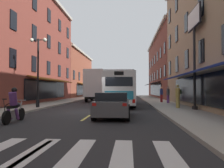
{
  "coord_description": "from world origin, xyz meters",
  "views": [
    {
      "loc": [
        2.36,
        -15.16,
        1.54
      ],
      "look_at": [
        0.8,
        4.35,
        2.07
      ],
      "focal_mm": 34.33,
      "sensor_mm": 36.0,
      "label": 1
    }
  ],
  "objects_px": {
    "sedan_mid": "(104,95)",
    "pedestrian_mid": "(168,95)",
    "sedan_near": "(113,105)",
    "billboard_sign": "(194,33)",
    "bicycle_near": "(1,108)",
    "street_lamp_twin": "(38,69)",
    "box_truck": "(97,86)",
    "transit_bus": "(122,89)",
    "pedestrian_near": "(178,95)",
    "pedestrian_far": "(161,94)",
    "motorcycle_rider": "(14,107)"
  },
  "relations": [
    {
      "from": "transit_bus",
      "to": "pedestrian_far",
      "type": "relative_size",
      "value": 6.58
    },
    {
      "from": "sedan_near",
      "to": "pedestrian_mid",
      "type": "relative_size",
      "value": 2.45
    },
    {
      "from": "transit_bus",
      "to": "street_lamp_twin",
      "type": "bearing_deg",
      "value": -143.01
    },
    {
      "from": "street_lamp_twin",
      "to": "sedan_near",
      "type": "bearing_deg",
      "value": -36.48
    },
    {
      "from": "street_lamp_twin",
      "to": "motorcycle_rider",
      "type": "bearing_deg",
      "value": -74.62
    },
    {
      "from": "pedestrian_mid",
      "to": "pedestrian_far",
      "type": "bearing_deg",
      "value": -174.13
    },
    {
      "from": "bicycle_near",
      "to": "street_lamp_twin",
      "type": "bearing_deg",
      "value": 92.47
    },
    {
      "from": "sedan_mid",
      "to": "street_lamp_twin",
      "type": "height_order",
      "value": "street_lamp_twin"
    },
    {
      "from": "street_lamp_twin",
      "to": "sedan_mid",
      "type": "bearing_deg",
      "value": 82.28
    },
    {
      "from": "transit_bus",
      "to": "box_truck",
      "type": "height_order",
      "value": "box_truck"
    },
    {
      "from": "transit_bus",
      "to": "pedestrian_mid",
      "type": "height_order",
      "value": "transit_bus"
    },
    {
      "from": "transit_bus",
      "to": "sedan_mid",
      "type": "relative_size",
      "value": 2.67
    },
    {
      "from": "bicycle_near",
      "to": "box_truck",
      "type": "bearing_deg",
      "value": 80.58
    },
    {
      "from": "sedan_near",
      "to": "street_lamp_twin",
      "type": "bearing_deg",
      "value": 143.52
    },
    {
      "from": "pedestrian_near",
      "to": "pedestrian_mid",
      "type": "xyz_separation_m",
      "value": [
        0.38,
        6.31,
        -0.07
      ]
    },
    {
      "from": "transit_bus",
      "to": "pedestrian_mid",
      "type": "distance_m",
      "value": 5.19
    },
    {
      "from": "billboard_sign",
      "to": "sedan_near",
      "type": "xyz_separation_m",
      "value": [
        -5.6,
        -3.76,
        -4.94
      ]
    },
    {
      "from": "pedestrian_far",
      "to": "street_lamp_twin",
      "type": "distance_m",
      "value": 13.86
    },
    {
      "from": "transit_bus",
      "to": "pedestrian_far",
      "type": "xyz_separation_m",
      "value": [
        4.44,
        3.12,
        -0.61
      ]
    },
    {
      "from": "sedan_near",
      "to": "billboard_sign",
      "type": "bearing_deg",
      "value": 33.87
    },
    {
      "from": "transit_bus",
      "to": "pedestrian_near",
      "type": "relative_size",
      "value": 6.36
    },
    {
      "from": "pedestrian_mid",
      "to": "pedestrian_far",
      "type": "relative_size",
      "value": 0.99
    },
    {
      "from": "sedan_near",
      "to": "motorcycle_rider",
      "type": "height_order",
      "value": "motorcycle_rider"
    },
    {
      "from": "motorcycle_rider",
      "to": "pedestrian_far",
      "type": "height_order",
      "value": "pedestrian_far"
    },
    {
      "from": "pedestrian_near",
      "to": "street_lamp_twin",
      "type": "xyz_separation_m",
      "value": [
        -11.13,
        -0.23,
        2.14
      ]
    },
    {
      "from": "box_truck",
      "to": "transit_bus",
      "type": "bearing_deg",
      "value": -61.99
    },
    {
      "from": "transit_bus",
      "to": "pedestrian_mid",
      "type": "xyz_separation_m",
      "value": [
        4.91,
        1.57,
        -0.62
      ]
    },
    {
      "from": "sedan_mid",
      "to": "pedestrian_near",
      "type": "xyz_separation_m",
      "value": [
        8.29,
        -20.7,
        0.43
      ]
    },
    {
      "from": "sedan_near",
      "to": "street_lamp_twin",
      "type": "xyz_separation_m",
      "value": [
        -6.43,
        4.76,
        2.53
      ]
    },
    {
      "from": "motorcycle_rider",
      "to": "box_truck",
      "type": "bearing_deg",
      "value": 86.55
    },
    {
      "from": "bicycle_near",
      "to": "street_lamp_twin",
      "type": "height_order",
      "value": "street_lamp_twin"
    },
    {
      "from": "pedestrian_mid",
      "to": "pedestrian_near",
      "type": "bearing_deg",
      "value": -14.23
    },
    {
      "from": "motorcycle_rider",
      "to": "pedestrian_far",
      "type": "xyz_separation_m",
      "value": [
        9.12,
        15.07,
        0.33
      ]
    },
    {
      "from": "billboard_sign",
      "to": "transit_bus",
      "type": "distance_m",
      "value": 9.01
    },
    {
      "from": "bicycle_near",
      "to": "sedan_mid",
      "type": "bearing_deg",
      "value": 84.33
    },
    {
      "from": "sedan_mid",
      "to": "pedestrian_mid",
      "type": "xyz_separation_m",
      "value": [
        8.67,
        -14.39,
        0.36
      ]
    },
    {
      "from": "pedestrian_mid",
      "to": "billboard_sign",
      "type": "bearing_deg",
      "value": -6.77
    },
    {
      "from": "box_truck",
      "to": "street_lamp_twin",
      "type": "relative_size",
      "value": 1.28
    },
    {
      "from": "street_lamp_twin",
      "to": "transit_bus",
      "type": "bearing_deg",
      "value": 36.99
    },
    {
      "from": "pedestrian_mid",
      "to": "box_truck",
      "type": "bearing_deg",
      "value": -131.94
    },
    {
      "from": "sedan_mid",
      "to": "pedestrian_mid",
      "type": "bearing_deg",
      "value": -58.94
    },
    {
      "from": "transit_bus",
      "to": "pedestrian_far",
      "type": "distance_m",
      "value": 5.46
    },
    {
      "from": "bicycle_near",
      "to": "street_lamp_twin",
      "type": "distance_m",
      "value": 5.99
    },
    {
      "from": "transit_bus",
      "to": "sedan_mid",
      "type": "height_order",
      "value": "transit_bus"
    },
    {
      "from": "motorcycle_rider",
      "to": "street_lamp_twin",
      "type": "xyz_separation_m",
      "value": [
        -1.92,
        6.99,
        2.53
      ]
    },
    {
      "from": "bicycle_near",
      "to": "pedestrian_far",
      "type": "distance_m",
      "value": 17.23
    },
    {
      "from": "street_lamp_twin",
      "to": "pedestrian_near",
      "type": "bearing_deg",
      "value": 1.19
    },
    {
      "from": "street_lamp_twin",
      "to": "billboard_sign",
      "type": "bearing_deg",
      "value": -4.73
    },
    {
      "from": "transit_bus",
      "to": "bicycle_near",
      "type": "bearing_deg",
      "value": -121.74
    },
    {
      "from": "sedan_mid",
      "to": "pedestrian_mid",
      "type": "distance_m",
      "value": 16.8
    }
  ]
}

